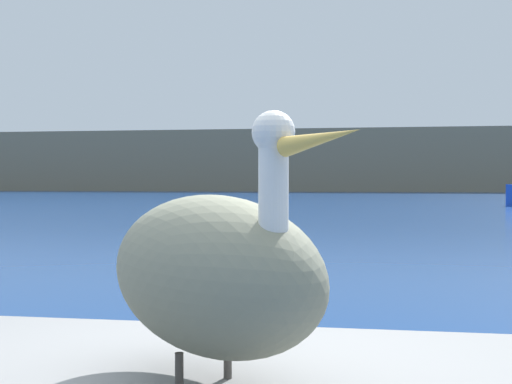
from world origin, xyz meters
name	(u,v)px	position (x,y,z in m)	size (l,w,h in m)	color
hillside_backdrop	(378,161)	(0.00, 76.27, 3.26)	(140.00, 11.02, 6.51)	#7F755B
pelican	(212,272)	(0.12, -0.53, 1.05)	(1.17, 1.25, 0.92)	gray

